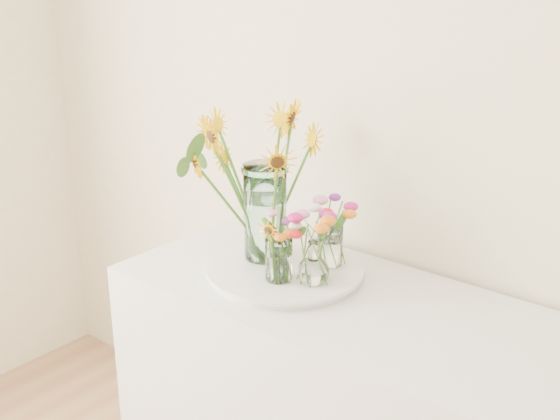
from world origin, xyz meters
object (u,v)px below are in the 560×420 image
Objects in this scene: small_vase_a at (279,260)px; tray at (285,272)px; small_vase_c at (330,246)px; mason_jar at (265,213)px; small_vase_b at (313,262)px.

tray is at bearing 117.47° from small_vase_a.
small_vase_c is at bearing 46.37° from tray.
mason_jar is 0.22m from small_vase_c.
small_vase_c is (-0.03, 0.13, -0.00)m from small_vase_b.
small_vase_b is (0.13, -0.03, 0.08)m from tray.
small_vase_a is at bearing -36.45° from mason_jar.
small_vase_a is at bearing -62.53° from tray.
small_vase_a is 1.01× the size of small_vase_b.
tray is at bearing -133.63° from small_vase_c.
mason_jar is 0.19m from small_vase_a.
mason_jar reaches higher than tray.
small_vase_a is 1.04× the size of small_vase_c.
mason_jar reaches higher than small_vase_a.
tray is 0.12m from small_vase_a.
small_vase_a is at bearing -106.55° from small_vase_c.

